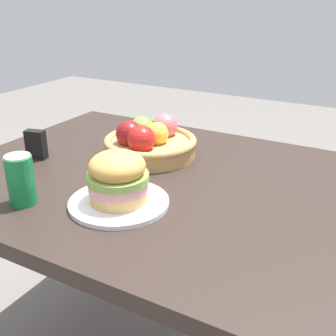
# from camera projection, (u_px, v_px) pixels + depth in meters

# --- Properties ---
(dining_table) EXTENTS (1.40, 0.90, 0.75)m
(dining_table) POSITION_uv_depth(u_px,v_px,m) (191.00, 217.00, 1.17)
(dining_table) COLOR #2D231E
(dining_table) RESTS_ON ground_plane
(plate) EXTENTS (0.25, 0.25, 0.01)m
(plate) POSITION_uv_depth(u_px,v_px,m) (119.00, 202.00, 1.02)
(plate) COLOR white
(plate) RESTS_ON dining_table
(sandwich) EXTENTS (0.15, 0.15, 0.13)m
(sandwich) POSITION_uv_depth(u_px,v_px,m) (118.00, 177.00, 1.00)
(sandwich) COLOR #DBAD60
(sandwich) RESTS_ON plate
(soda_can) EXTENTS (0.07, 0.07, 0.13)m
(soda_can) POSITION_uv_depth(u_px,v_px,m) (21.00, 180.00, 1.01)
(soda_can) COLOR #147238
(soda_can) RESTS_ON dining_table
(fruit_basket) EXTENTS (0.29, 0.29, 0.12)m
(fruit_basket) POSITION_uv_depth(u_px,v_px,m) (149.00, 142.00, 1.31)
(fruit_basket) COLOR tan
(fruit_basket) RESTS_ON dining_table
(napkin_holder) EXTENTS (0.07, 0.04, 0.09)m
(napkin_holder) POSITION_uv_depth(u_px,v_px,m) (36.00, 144.00, 1.29)
(napkin_holder) COLOR black
(napkin_holder) RESTS_ON dining_table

